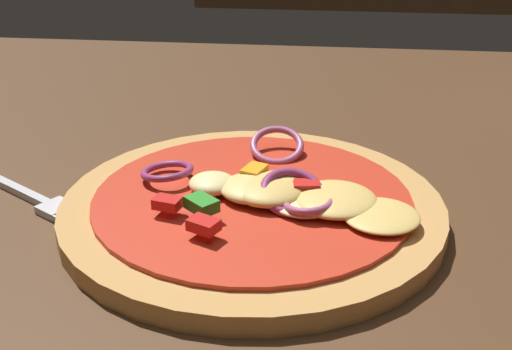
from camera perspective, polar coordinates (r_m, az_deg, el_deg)
dining_table at (r=0.45m, az=-3.25°, el=-3.93°), size 1.26×0.80×0.03m
pizza at (r=0.42m, az=0.11°, el=-2.53°), size 0.23×0.23×0.03m
fork at (r=0.47m, az=-18.68°, el=-1.40°), size 0.16×0.11×0.00m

